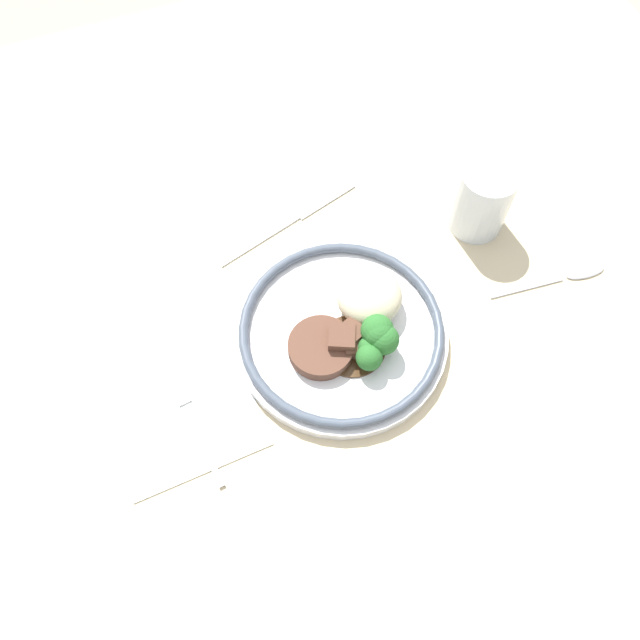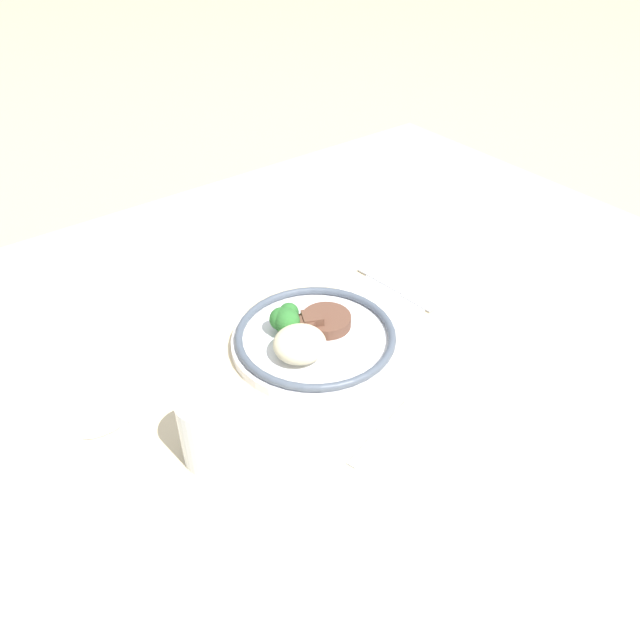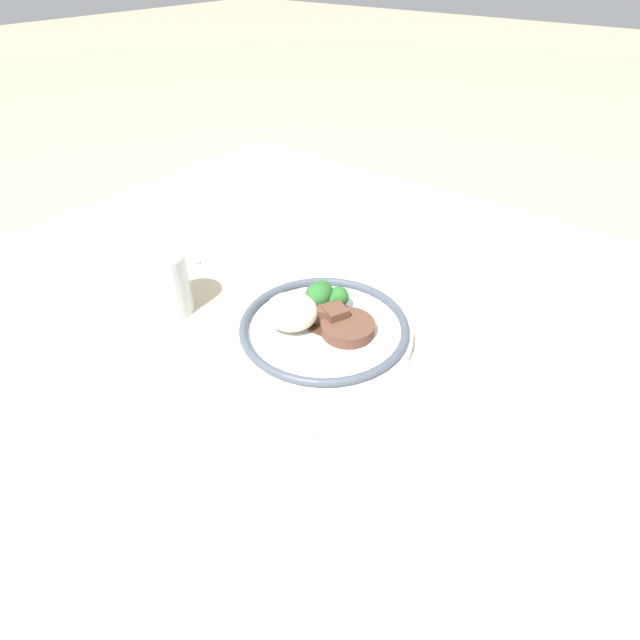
# 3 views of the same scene
# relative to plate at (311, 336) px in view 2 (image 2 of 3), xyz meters

# --- Properties ---
(ground_plane) EXTENTS (8.00, 8.00, 0.00)m
(ground_plane) POSITION_rel_plate_xyz_m (-0.05, 0.04, -0.06)
(ground_plane) COLOR tan
(dining_table) EXTENTS (1.47, 1.27, 0.04)m
(dining_table) POSITION_rel_plate_xyz_m (-0.05, 0.04, -0.04)
(dining_table) COLOR beige
(dining_table) RESTS_ON ground
(napkin) EXTENTS (0.17, 0.14, 0.00)m
(napkin) POSITION_rel_plate_xyz_m (-0.21, -0.03, -0.02)
(napkin) COLOR white
(napkin) RESTS_ON dining_table
(plate) EXTENTS (0.26, 0.26, 0.07)m
(plate) POSITION_rel_plate_xyz_m (0.00, 0.00, 0.00)
(plate) COLOR white
(plate) RESTS_ON dining_table
(juice_glass) EXTENTS (0.07, 0.07, 0.10)m
(juice_glass) POSITION_rel_plate_xyz_m (0.23, 0.09, 0.02)
(juice_glass) COLOR #F4AD19
(juice_glass) RESTS_ON dining_table
(fork) EXTENTS (0.03, 0.17, 0.00)m
(fork) POSITION_rel_plate_xyz_m (-0.20, -0.02, -0.02)
(fork) COLOR #B7B7BC
(fork) RESTS_ON napkin
(knife) EXTENTS (0.21, 0.07, 0.00)m
(knife) POSITION_rel_plate_xyz_m (0.00, 0.19, -0.02)
(knife) COLOR #B7B7BC
(knife) RESTS_ON dining_table
(spoon) EXTENTS (0.16, 0.03, 0.01)m
(spoon) POSITION_rel_plate_xyz_m (0.30, -0.03, -0.02)
(spoon) COLOR #B7B7BC
(spoon) RESTS_ON dining_table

